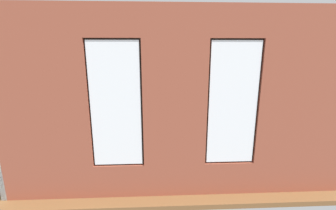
% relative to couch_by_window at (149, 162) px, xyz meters
% --- Properties ---
extents(ground_plane, '(6.99, 6.42, 0.10)m').
position_rel_couch_by_window_xyz_m(ground_plane, '(-0.51, -2.18, -0.38)').
color(ground_plane, brown).
extents(brick_wall_with_windows, '(6.39, 0.30, 3.42)m').
position_rel_couch_by_window_xyz_m(brick_wall_with_windows, '(-0.51, 0.65, 1.36)').
color(brick_wall_with_windows, brown).
rests_on(brick_wall_with_windows, ground_plane).
extents(white_wall_right, '(0.10, 5.42, 3.42)m').
position_rel_couch_by_window_xyz_m(white_wall_right, '(2.64, -1.98, 1.38)').
color(white_wall_right, silver).
rests_on(white_wall_right, ground_plane).
extents(couch_by_window, '(1.84, 0.87, 0.80)m').
position_rel_couch_by_window_xyz_m(couch_by_window, '(0.00, 0.00, 0.00)').
color(couch_by_window, black).
rests_on(couch_by_window, ground_plane).
extents(couch_left, '(0.91, 1.85, 0.80)m').
position_rel_couch_by_window_xyz_m(couch_left, '(-3.00, -1.85, 0.00)').
color(couch_left, black).
rests_on(couch_left, ground_plane).
extents(coffee_table, '(1.58, 0.77, 0.40)m').
position_rel_couch_by_window_xyz_m(coffee_table, '(-0.49, -1.95, 0.03)').
color(coffee_table, olive).
rests_on(coffee_table, ground_plane).
extents(cup_ceramic, '(0.08, 0.08, 0.10)m').
position_rel_couch_by_window_xyz_m(cup_ceramic, '(-0.93, -2.09, 0.12)').
color(cup_ceramic, '#B23D38').
rests_on(cup_ceramic, coffee_table).
extents(candle_jar, '(0.08, 0.08, 0.10)m').
position_rel_couch_by_window_xyz_m(candle_jar, '(-0.02, -1.84, 0.12)').
color(candle_jar, '#B7333D').
rests_on(candle_jar, coffee_table).
extents(table_plant_small, '(0.18, 0.18, 0.28)m').
position_rel_couch_by_window_xyz_m(table_plant_small, '(-0.49, -1.95, 0.22)').
color(table_plant_small, '#47423D').
rests_on(table_plant_small, coffee_table).
extents(remote_black, '(0.18, 0.10, 0.02)m').
position_rel_couch_by_window_xyz_m(remote_black, '(-0.61, -1.84, 0.08)').
color(remote_black, black).
rests_on(remote_black, coffee_table).
extents(remote_gray, '(0.09, 0.18, 0.02)m').
position_rel_couch_by_window_xyz_m(remote_gray, '(-0.29, -2.05, 0.08)').
color(remote_gray, '#59595B').
rests_on(remote_gray, coffee_table).
extents(media_console, '(0.91, 0.42, 0.45)m').
position_rel_couch_by_window_xyz_m(media_console, '(2.34, -2.35, -0.10)').
color(media_console, black).
rests_on(media_console, ground_plane).
extents(tv_flatscreen, '(1.17, 0.20, 0.82)m').
position_rel_couch_by_window_xyz_m(tv_flatscreen, '(2.34, -2.35, 0.54)').
color(tv_flatscreen, black).
rests_on(tv_flatscreen, media_console).
extents(papasan_chair, '(1.13, 1.13, 0.70)m').
position_rel_couch_by_window_xyz_m(papasan_chair, '(0.40, -4.20, 0.12)').
color(papasan_chair, olive).
rests_on(papasan_chair, ground_plane).
extents(potted_plant_corner_far_left, '(0.74, 0.81, 1.23)m').
position_rel_couch_by_window_xyz_m(potted_plant_corner_far_left, '(-3.14, 0.10, 0.29)').
color(potted_plant_corner_far_left, gray).
rests_on(potted_plant_corner_far_left, ground_plane).
extents(potted_plant_mid_room_small, '(0.37, 0.37, 0.58)m').
position_rel_couch_by_window_xyz_m(potted_plant_mid_room_small, '(-1.61, -2.94, 0.06)').
color(potted_plant_mid_room_small, '#47423D').
rests_on(potted_plant_mid_room_small, ground_plane).
extents(potted_plant_by_left_couch, '(0.42, 0.42, 0.73)m').
position_rel_couch_by_window_xyz_m(potted_plant_by_left_couch, '(-2.60, -3.22, 0.18)').
color(potted_plant_by_left_couch, '#47423D').
rests_on(potted_plant_by_left_couch, ground_plane).
extents(potted_plant_beside_window_right, '(0.64, 0.64, 1.06)m').
position_rel_couch_by_window_xyz_m(potted_plant_beside_window_right, '(1.74, 0.10, 0.39)').
color(potted_plant_beside_window_right, '#9E5638').
rests_on(potted_plant_beside_window_right, ground_plane).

